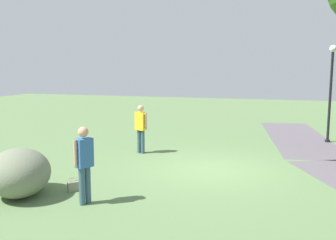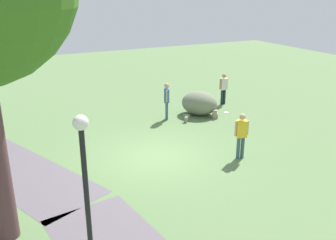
{
  "view_description": "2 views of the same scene",
  "coord_description": "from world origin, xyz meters",
  "px_view_note": "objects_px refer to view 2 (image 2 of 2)",
  "views": [
    {
      "loc": [
        10.86,
        1.83,
        3.09
      ],
      "look_at": [
        -0.45,
        -1.45,
        1.37
      ],
      "focal_mm": 40.6,
      "sensor_mm": 36.0,
      "label": 1
    },
    {
      "loc": [
        -11.34,
        5.18,
        5.88
      ],
      "look_at": [
        1.37,
        -1.18,
        0.82
      ],
      "focal_mm": 40.06,
      "sensor_mm": 36.0,
      "label": 2
    }
  ],
  "objects_px": {
    "man_near_boulder": "(241,133)",
    "handbag_on_grass": "(187,119)",
    "frisbee_on_grass": "(226,112)",
    "woman_with_handbag": "(167,99)",
    "passerby_on_path": "(224,87)",
    "backpack_by_boulder": "(215,114)",
    "lawn_boulder": "(199,103)",
    "lamp_post": "(86,192)"
  },
  "relations": [
    {
      "from": "handbag_on_grass",
      "to": "backpack_by_boulder",
      "type": "relative_size",
      "value": 0.96
    },
    {
      "from": "handbag_on_grass",
      "to": "frisbee_on_grass",
      "type": "xyz_separation_m",
      "value": [
        0.27,
        -2.41,
        -0.13
      ]
    },
    {
      "from": "woman_with_handbag",
      "to": "backpack_by_boulder",
      "type": "distance_m",
      "value": 2.44
    },
    {
      "from": "handbag_on_grass",
      "to": "passerby_on_path",
      "type": "bearing_deg",
      "value": -63.27
    },
    {
      "from": "lamp_post",
      "to": "frisbee_on_grass",
      "type": "xyz_separation_m",
      "value": [
        8.46,
        -9.13,
        -2.34
      ]
    },
    {
      "from": "frisbee_on_grass",
      "to": "handbag_on_grass",
      "type": "bearing_deg",
      "value": 96.48
    },
    {
      "from": "lamp_post",
      "to": "frisbee_on_grass",
      "type": "distance_m",
      "value": 12.66
    },
    {
      "from": "lawn_boulder",
      "to": "frisbee_on_grass",
      "type": "height_order",
      "value": "lawn_boulder"
    },
    {
      "from": "handbag_on_grass",
      "to": "frisbee_on_grass",
      "type": "height_order",
      "value": "handbag_on_grass"
    },
    {
      "from": "passerby_on_path",
      "to": "backpack_by_boulder",
      "type": "xyz_separation_m",
      "value": [
        -1.7,
        1.63,
        -0.75
      ]
    },
    {
      "from": "frisbee_on_grass",
      "to": "backpack_by_boulder",
      "type": "bearing_deg",
      "value": 113.74
    },
    {
      "from": "frisbee_on_grass",
      "to": "lamp_post",
      "type": "bearing_deg",
      "value": 132.82
    },
    {
      "from": "lamp_post",
      "to": "frisbee_on_grass",
      "type": "bearing_deg",
      "value": -47.18
    },
    {
      "from": "lawn_boulder",
      "to": "backpack_by_boulder",
      "type": "relative_size",
      "value": 5.68
    },
    {
      "from": "lamp_post",
      "to": "man_near_boulder",
      "type": "relative_size",
      "value": 2.26
    },
    {
      "from": "frisbee_on_grass",
      "to": "woman_with_handbag",
      "type": "bearing_deg",
      "value": 82.22
    },
    {
      "from": "lawn_boulder",
      "to": "woman_with_handbag",
      "type": "xyz_separation_m",
      "value": [
        0.04,
        1.75,
        0.45
      ]
    },
    {
      "from": "lawn_boulder",
      "to": "backpack_by_boulder",
      "type": "xyz_separation_m",
      "value": [
        -0.8,
        -0.38,
        -0.38
      ]
    },
    {
      "from": "lawn_boulder",
      "to": "passerby_on_path",
      "type": "xyz_separation_m",
      "value": [
        0.9,
        -2.01,
        0.38
      ]
    },
    {
      "from": "lamp_post",
      "to": "lawn_boulder",
      "type": "distance_m",
      "value": 11.91
    },
    {
      "from": "woman_with_handbag",
      "to": "handbag_on_grass",
      "type": "xyz_separation_m",
      "value": [
        -0.7,
        -0.68,
        -0.88
      ]
    },
    {
      "from": "handbag_on_grass",
      "to": "lawn_boulder",
      "type": "bearing_deg",
      "value": -58.56
    },
    {
      "from": "lamp_post",
      "to": "handbag_on_grass",
      "type": "relative_size",
      "value": 9.99
    },
    {
      "from": "woman_with_handbag",
      "to": "handbag_on_grass",
      "type": "height_order",
      "value": "woman_with_handbag"
    },
    {
      "from": "lawn_boulder",
      "to": "woman_with_handbag",
      "type": "distance_m",
      "value": 1.8
    },
    {
      "from": "frisbee_on_grass",
      "to": "man_near_boulder",
      "type": "bearing_deg",
      "value": 150.43
    },
    {
      "from": "backpack_by_boulder",
      "to": "handbag_on_grass",
      "type": "bearing_deg",
      "value": 84.19
    },
    {
      "from": "man_near_boulder",
      "to": "handbag_on_grass",
      "type": "bearing_deg",
      "value": -2.31
    },
    {
      "from": "backpack_by_boulder",
      "to": "lamp_post",
      "type": "bearing_deg",
      "value": 134.53
    },
    {
      "from": "woman_with_handbag",
      "to": "passerby_on_path",
      "type": "xyz_separation_m",
      "value": [
        0.86,
        -3.76,
        -0.07
      ]
    },
    {
      "from": "passerby_on_path",
      "to": "frisbee_on_grass",
      "type": "height_order",
      "value": "passerby_on_path"
    },
    {
      "from": "woman_with_handbag",
      "to": "backpack_by_boulder",
      "type": "relative_size",
      "value": 4.38
    },
    {
      "from": "backpack_by_boulder",
      "to": "man_near_boulder",
      "type": "bearing_deg",
      "value": 158.54
    },
    {
      "from": "woman_with_handbag",
      "to": "frisbee_on_grass",
      "type": "bearing_deg",
      "value": -97.78
    },
    {
      "from": "passerby_on_path",
      "to": "lawn_boulder",
      "type": "bearing_deg",
      "value": 114.05
    },
    {
      "from": "handbag_on_grass",
      "to": "backpack_by_boulder",
      "type": "bearing_deg",
      "value": -95.81
    },
    {
      "from": "lawn_boulder",
      "to": "frisbee_on_grass",
      "type": "xyz_separation_m",
      "value": [
        -0.38,
        -1.34,
        -0.56
      ]
    },
    {
      "from": "woman_with_handbag",
      "to": "man_near_boulder",
      "type": "relative_size",
      "value": 1.03
    },
    {
      "from": "passerby_on_path",
      "to": "handbag_on_grass",
      "type": "distance_m",
      "value": 3.55
    },
    {
      "from": "lawn_boulder",
      "to": "handbag_on_grass",
      "type": "height_order",
      "value": "lawn_boulder"
    },
    {
      "from": "lawn_boulder",
      "to": "handbag_on_grass",
      "type": "bearing_deg",
      "value": 121.44
    },
    {
      "from": "woman_with_handbag",
      "to": "man_near_boulder",
      "type": "bearing_deg",
      "value": -174.21
    }
  ]
}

